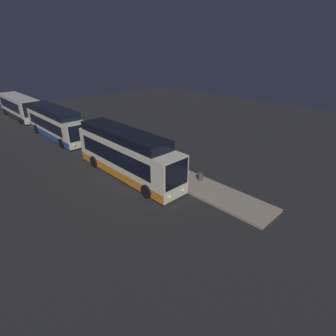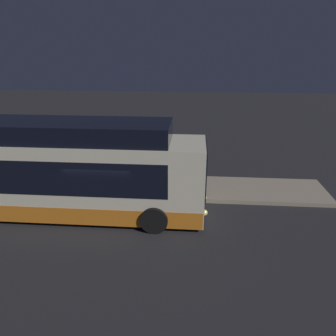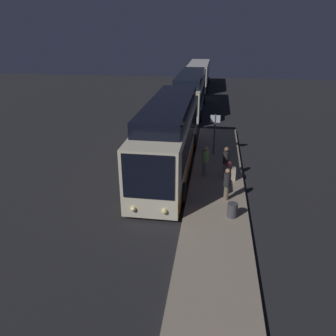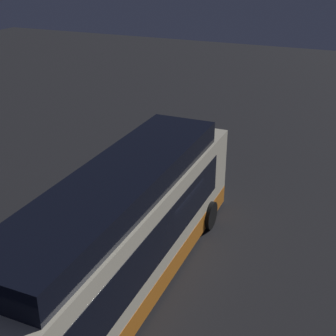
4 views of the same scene
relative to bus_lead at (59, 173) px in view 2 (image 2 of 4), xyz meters
name	(u,v)px [view 2 (image 2 of 4)]	position (x,y,z in m)	size (l,w,h in m)	color
ground	(107,216)	(1.95, -0.18, -1.84)	(80.00, 80.00, 0.00)	#232326
platform	(122,186)	(1.95, 2.85, -1.74)	(20.00, 2.85, 0.19)	gray
bus_lead	(59,173)	(0.00, 0.00, 0.00)	(11.88, 2.77, 4.00)	beige
passenger_boarding	(98,172)	(0.96, 2.17, -0.75)	(0.54, 0.54, 1.69)	gray
passenger_waiting	(107,163)	(1.13, 3.29, -0.70)	(0.59, 0.53, 1.73)	gray
passenger_with_bags	(158,166)	(3.75, 3.30, -0.77)	(0.43, 0.43, 1.61)	#6B604C
suitcase	(116,172)	(1.43, 3.71, -1.32)	(0.46, 0.24, 0.90)	beige
sign_post	(33,153)	(-2.35, 2.59, -0.04)	(0.10, 0.61, 2.61)	#4C4C51
trash_bin	(188,175)	(5.27, 3.54, -1.33)	(0.44, 0.44, 0.65)	#3F3F44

